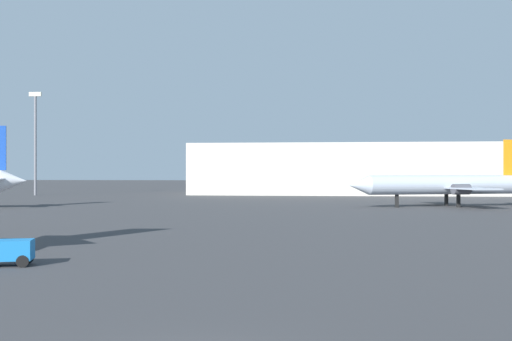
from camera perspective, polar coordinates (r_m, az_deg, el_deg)
airplane_far_left at (r=84.73m, az=17.47°, el=-1.28°), size 26.55×17.26×9.05m
baggage_cart at (r=32.97m, az=-22.27°, el=-6.98°), size 2.66×1.93×1.30m
light_mast_left at (r=126.88m, az=-19.99°, el=2.94°), size 2.40×0.50×20.25m
terminal_building at (r=129.49m, az=12.05°, el=0.12°), size 79.61×23.15×10.29m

